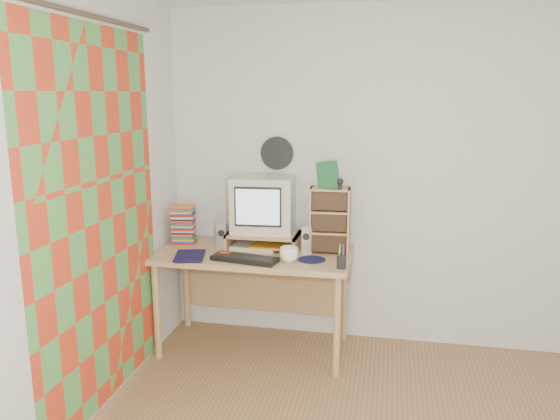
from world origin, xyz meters
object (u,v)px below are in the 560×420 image
at_px(crt_monitor, 263,204).
at_px(dvd_stack, 183,228).
at_px(diary, 175,254).
at_px(keyboard, 245,259).
at_px(desk, 256,267).
at_px(cd_rack, 330,221).
at_px(mug, 289,254).

relative_size(crt_monitor, dvd_stack, 1.80).
bearing_deg(diary, keyboard, -11.27).
distance_m(desk, diary, 0.61).
bearing_deg(dvd_stack, cd_rack, -11.04).
bearing_deg(desk, crt_monitor, 65.92).
height_order(mug, diary, mug).
xyz_separation_m(crt_monitor, cd_rack, (0.50, -0.05, -0.09)).
relative_size(dvd_stack, mug, 1.85).
bearing_deg(crt_monitor, desk, -118.21).
bearing_deg(crt_monitor, mug, -56.23).
distance_m(crt_monitor, cd_rack, 0.51).
xyz_separation_m(keyboard, dvd_stack, (-0.58, 0.35, 0.10)).
bearing_deg(desk, diary, -148.19).
height_order(desk, dvd_stack, dvd_stack).
relative_size(crt_monitor, diary, 1.77).
bearing_deg(mug, cd_rack, 49.06).
bearing_deg(crt_monitor, cd_rack, -9.76).
height_order(desk, mug, mug).
bearing_deg(cd_rack, keyboard, -152.24).
bearing_deg(cd_rack, diary, -164.57).
xyz_separation_m(crt_monitor, dvd_stack, (-0.62, -0.02, -0.20)).
distance_m(dvd_stack, diary, 0.39).
distance_m(keyboard, dvd_stack, 0.68).
height_order(desk, diary, diary).
bearing_deg(mug, desk, 140.69).
height_order(keyboard, cd_rack, cd_rack).
xyz_separation_m(dvd_stack, cd_rack, (1.12, -0.03, 0.11)).
relative_size(mug, diary, 0.53).
bearing_deg(keyboard, mug, 18.80).
height_order(cd_rack, mug, cd_rack).
xyz_separation_m(mug, diary, (-0.79, -0.07, -0.03)).
distance_m(cd_rack, diary, 1.11).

